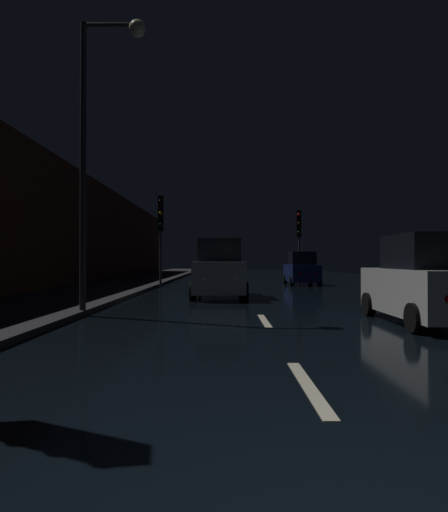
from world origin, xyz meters
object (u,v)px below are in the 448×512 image
object	(u,v)px
traffic_light_far_left	(163,221)
car_approaching_headlights	(221,271)
car_parked_right_near	(428,283)
streetlamp_overhead	(102,121)
car_parked_right_far	(304,270)
traffic_light_far_right	(301,229)

from	to	relation	value
traffic_light_far_left	car_approaching_headlights	size ratio (longest dim) A/B	1.10
traffic_light_far_left	car_parked_right_near	size ratio (longest dim) A/B	1.23
streetlamp_overhead	car_parked_right_near	world-z (taller)	streetlamp_overhead
car_parked_right_far	car_parked_right_near	bearing A→B (deg)	-180.00
streetlamp_overhead	car_parked_right_far	xyz separation A→B (m)	(7.79, 14.53, -4.16)
car_approaching_headlights	car_parked_right_near	bearing A→B (deg)	33.38
traffic_light_far_left	car_approaching_headlights	bearing A→B (deg)	18.19
car_approaching_headlights	traffic_light_far_left	bearing A→B (deg)	-154.10
car_parked_right_near	car_parked_right_far	size ratio (longest dim) A/B	1.04
traffic_light_far_left	car_parked_right_far	size ratio (longest dim) A/B	1.29
car_parked_right_near	car_parked_right_far	bearing A→B (deg)	0.00
streetlamp_overhead	car_parked_right_far	world-z (taller)	streetlamp_overhead
streetlamp_overhead	car_parked_right_near	distance (m)	8.92
traffic_light_far_left	traffic_light_far_right	bearing A→B (deg)	122.52
car_approaching_headlights	car_parked_right_near	size ratio (longest dim) A/B	1.12
traffic_light_far_left	car_parked_right_far	xyz separation A→B (m)	(8.02, 1.98, -2.71)
traffic_light_far_left	streetlamp_overhead	size ratio (longest dim) A/B	0.64
car_parked_right_far	streetlamp_overhead	bearing A→B (deg)	151.82
car_parked_right_near	car_parked_right_far	world-z (taller)	car_parked_right_near
car_parked_right_far	car_approaching_headlights	bearing A→B (deg)	151.44
traffic_light_far_left	streetlamp_overhead	distance (m)	12.64
traffic_light_far_right	traffic_light_far_left	bearing A→B (deg)	-35.59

